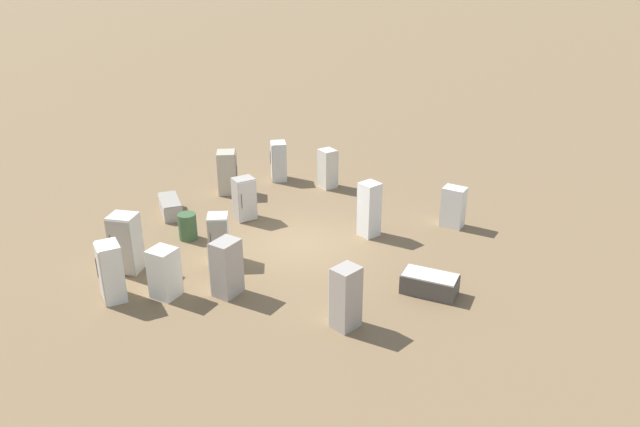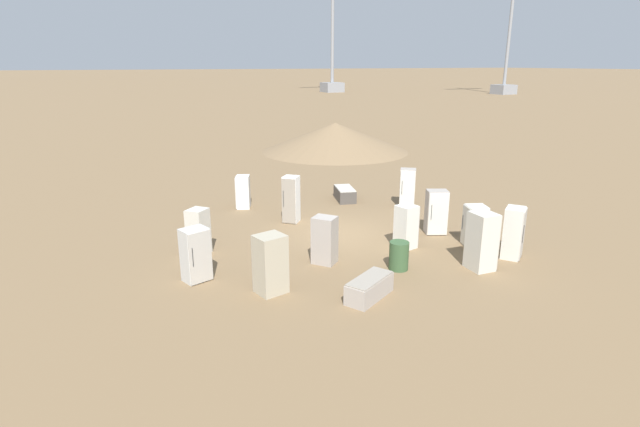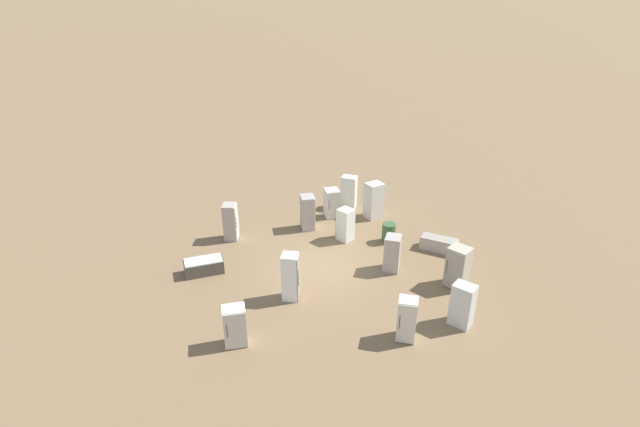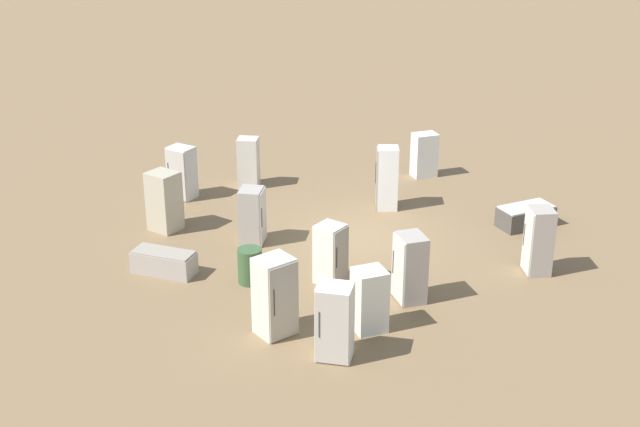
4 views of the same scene
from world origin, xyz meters
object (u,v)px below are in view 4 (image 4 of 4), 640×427
at_px(discarded_fridge_9, 331,254).
at_px(discarded_fridge_8, 387,178).
at_px(discarded_fridge_2, 410,268).
at_px(discarded_fridge_6, 369,300).
at_px(discarded_fridge_3, 424,155).
at_px(discarded_fridge_11, 164,262).
at_px(discarded_fridge_7, 252,216).
at_px(discarded_fridge_10, 249,162).
at_px(discarded_fridge_12, 275,296).
at_px(discarded_fridge_1, 334,322).
at_px(discarded_fridge_4, 526,216).
at_px(discarded_fridge_13, 182,173).
at_px(discarded_fridge_5, 164,201).
at_px(rusty_barrel, 250,266).
at_px(discarded_fridge_0, 539,241).

bearing_deg(discarded_fridge_9, discarded_fridge_8, -163.16).
relative_size(discarded_fridge_2, discarded_fridge_6, 1.14).
xyz_separation_m(discarded_fridge_3, discarded_fridge_8, (1.19, -2.89, 0.23)).
height_order(discarded_fridge_9, discarded_fridge_11, discarded_fridge_9).
bearing_deg(discarded_fridge_7, discarded_fridge_8, 132.04).
bearing_deg(discarded_fridge_10, discarded_fridge_12, -75.59).
height_order(discarded_fridge_7, discarded_fridge_8, discarded_fridge_8).
xyz_separation_m(discarded_fridge_1, discarded_fridge_7, (-5.93, 2.23, -0.08)).
bearing_deg(discarded_fridge_10, discarded_fridge_4, -14.95).
bearing_deg(discarded_fridge_3, discarded_fridge_13, 175.42).
xyz_separation_m(discarded_fridge_4, discarded_fridge_11, (-4.17, -9.49, -0.00)).
height_order(discarded_fridge_12, discarded_fridge_13, discarded_fridge_12).
bearing_deg(discarded_fridge_5, rusty_barrel, -15.69).
bearing_deg(discarded_fridge_1, discarded_fridge_8, -88.93).
bearing_deg(discarded_fridge_11, discarded_fridge_3, -26.26).
xyz_separation_m(discarded_fridge_6, discarded_fridge_9, (-2.31, 0.87, 0.03)).
height_order(discarded_fridge_0, discarded_fridge_3, discarded_fridge_0).
bearing_deg(discarded_fridge_2, discarded_fridge_12, 99.61).
height_order(discarded_fridge_1, discarded_fridge_5, discarded_fridge_1).
bearing_deg(discarded_fridge_2, discarded_fridge_4, -57.19).
xyz_separation_m(discarded_fridge_4, discarded_fridge_5, (-6.55, -7.98, 0.56)).
bearing_deg(discarded_fridge_11, discarded_fridge_4, -53.32).
xyz_separation_m(discarded_fridge_4, discarded_fridge_13, (-8.31, -6.29, 0.52)).
bearing_deg(discarded_fridge_3, discarded_fridge_9, -131.08).
height_order(discarded_fridge_9, discarded_fridge_10, discarded_fridge_10).
height_order(discarded_fridge_1, discarded_fridge_4, discarded_fridge_1).
height_order(discarded_fridge_3, discarded_fridge_6, discarded_fridge_6).
bearing_deg(rusty_barrel, discarded_fridge_2, 36.16).
height_order(discarded_fridge_8, rusty_barrel, discarded_fridge_8).
distance_m(discarded_fridge_13, rusty_barrel, 6.29).
bearing_deg(discarded_fridge_12, discarded_fridge_5, -97.50).
relative_size(discarded_fridge_4, discarded_fridge_10, 1.08).
distance_m(discarded_fridge_6, discarded_fridge_12, 2.13).
height_order(discarded_fridge_3, discarded_fridge_12, discarded_fridge_12).
xyz_separation_m(discarded_fridge_1, discarded_fridge_6, (-0.41, 1.41, -0.12)).
height_order(discarded_fridge_7, rusty_barrel, discarded_fridge_7).
relative_size(discarded_fridge_0, discarded_fridge_3, 1.20).
relative_size(discarded_fridge_5, discarded_fridge_10, 1.07).
bearing_deg(discarded_fridge_9, discarded_fridge_6, 56.38).
xyz_separation_m(discarded_fridge_4, discarded_fridge_12, (0.08, -9.18, 0.62)).
bearing_deg(discarded_fridge_0, discarded_fridge_12, 109.83).
bearing_deg(discarded_fridge_3, rusty_barrel, -142.68).
bearing_deg(discarded_fridge_3, discarded_fridge_7, -153.74).
bearing_deg(discarded_fridge_8, discarded_fridge_13, 82.92).
bearing_deg(discarded_fridge_4, discarded_fridge_2, 114.36).
height_order(discarded_fridge_0, discarded_fridge_12, discarded_fridge_12).
bearing_deg(discarded_fridge_12, discarded_fridge_7, -117.91).
height_order(discarded_fridge_1, discarded_fridge_11, discarded_fridge_1).
bearing_deg(discarded_fridge_0, discarded_fridge_6, 117.70).
relative_size(discarded_fridge_3, discarded_fridge_9, 0.94).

